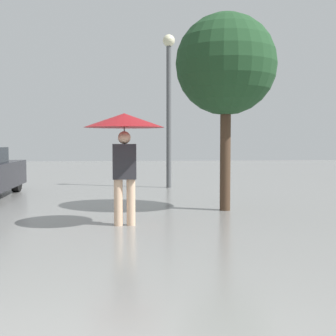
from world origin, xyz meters
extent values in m
cylinder|color=beige|center=(0.32, 5.61, 0.38)|extent=(0.14, 0.14, 0.75)
cylinder|color=beige|center=(0.53, 5.61, 0.38)|extent=(0.14, 0.14, 0.75)
cube|color=#2D2D33|center=(0.42, 5.61, 1.03)|extent=(0.38, 0.22, 0.56)
sphere|color=beige|center=(0.42, 5.61, 1.41)|extent=(0.20, 0.20, 0.20)
cylinder|color=#515456|center=(0.42, 5.61, 1.28)|extent=(0.02, 0.02, 0.60)
cone|color=maroon|center=(0.42, 5.61, 1.69)|extent=(1.29, 1.29, 0.23)
cylinder|color=black|center=(-2.42, 10.90, 0.33)|extent=(0.18, 0.66, 0.66)
cylinder|color=#473323|center=(2.40, 7.08, 1.15)|extent=(0.21, 0.21, 2.30)
sphere|color=#1E4223|center=(2.40, 7.08, 2.84)|extent=(1.96, 1.96, 1.96)
cylinder|color=#515456|center=(1.75, 11.63, 2.07)|extent=(0.14, 0.14, 4.13)
sphere|color=beige|center=(1.75, 11.63, 4.24)|extent=(0.35, 0.35, 0.35)
camera|label=1|loc=(0.38, -1.89, 1.36)|focal=50.00mm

